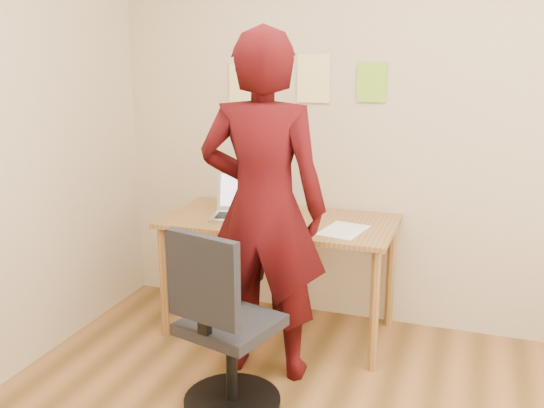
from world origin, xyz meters
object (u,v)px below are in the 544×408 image
at_px(laptop, 243,207).
at_px(phone, 307,232).
at_px(office_chair, 223,335).
at_px(person, 263,209).
at_px(desk, 279,233).

xyz_separation_m(laptop, phone, (0.48, -0.21, -0.05)).
bearing_deg(office_chair, person, 98.69).
bearing_deg(office_chair, laptop, 121.07).
height_order(phone, office_chair, office_chair).
distance_m(desk, office_chair, 0.95).
relative_size(office_chair, person, 0.51).
bearing_deg(phone, office_chair, -118.28).
bearing_deg(phone, desk, 127.35).
bearing_deg(phone, person, -132.92).
bearing_deg(person, phone, -127.67).
relative_size(desk, person, 0.75).
xyz_separation_m(phone, person, (-0.17, -0.27, 0.19)).
bearing_deg(desk, person, -81.76).
height_order(desk, office_chair, office_chair).
relative_size(laptop, phone, 2.94).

